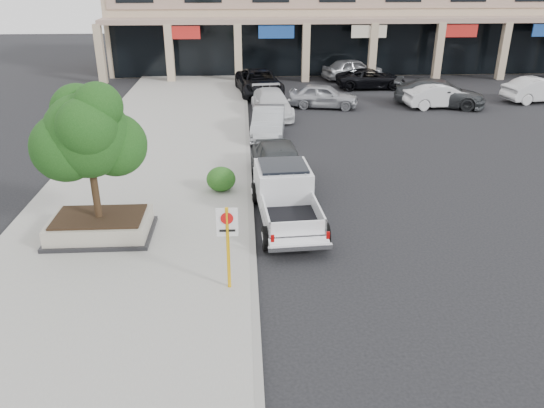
# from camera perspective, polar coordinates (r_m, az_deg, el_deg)

# --- Properties ---
(ground) EXTENTS (120.00, 120.00, 0.00)m
(ground) POSITION_cam_1_polar(r_m,az_deg,el_deg) (15.39, 3.80, -6.78)
(ground) COLOR black
(ground) RESTS_ON ground
(sidewalk) EXTENTS (8.00, 52.00, 0.15)m
(sidewalk) POSITION_cam_1_polar(r_m,az_deg,el_deg) (20.97, -13.27, 1.57)
(sidewalk) COLOR gray
(sidewalk) RESTS_ON ground
(curb) EXTENTS (0.20, 52.00, 0.15)m
(curb) POSITION_cam_1_polar(r_m,az_deg,el_deg) (20.63, -2.41, 1.84)
(curb) COLOR gray
(curb) RESTS_ON ground
(strip_mall) EXTENTS (40.55, 12.43, 9.50)m
(strip_mall) POSITION_cam_1_polar(r_m,az_deg,el_deg) (48.13, 9.06, 20.11)
(strip_mall) COLOR tan
(strip_mall) RESTS_ON ground
(planter) EXTENTS (3.20, 2.20, 0.68)m
(planter) POSITION_cam_1_polar(r_m,az_deg,el_deg) (17.45, -17.97, -2.29)
(planter) COLOR black
(planter) RESTS_ON sidewalk
(planter_tree) EXTENTS (2.90, 2.55, 4.00)m
(planter_tree) POSITION_cam_1_polar(r_m,az_deg,el_deg) (16.53, -18.69, 7.13)
(planter_tree) COLOR black
(planter_tree) RESTS_ON planter
(no_parking_sign) EXTENTS (0.55, 0.09, 2.30)m
(no_parking_sign) POSITION_cam_1_polar(r_m,az_deg,el_deg) (13.51, -4.79, -3.56)
(no_parking_sign) COLOR #E5A50C
(no_parking_sign) RESTS_ON sidewalk
(hedge) EXTENTS (1.10, 0.99, 0.93)m
(hedge) POSITION_cam_1_polar(r_m,az_deg,el_deg) (20.00, -5.51, 2.69)
(hedge) COLOR #164C15
(hedge) RESTS_ON sidewalk
(pickup_truck) EXTENTS (2.40, 5.61, 1.73)m
(pickup_truck) POSITION_cam_1_polar(r_m,az_deg,el_deg) (17.60, 1.62, 0.58)
(pickup_truck) COLOR white
(pickup_truck) RESTS_ON ground
(curb_car_a) EXTENTS (2.41, 5.00, 1.65)m
(curb_car_a) POSITION_cam_1_polar(r_m,az_deg,el_deg) (20.81, 0.87, 4.26)
(curb_car_a) COLOR #333639
(curb_car_a) RESTS_ON ground
(curb_car_b) EXTENTS (2.00, 4.57, 1.46)m
(curb_car_b) POSITION_cam_1_polar(r_m,az_deg,el_deg) (27.09, -0.38, 8.80)
(curb_car_b) COLOR #A1A4A9
(curb_car_b) RESTS_ON ground
(curb_car_c) EXTENTS (2.48, 5.14, 1.44)m
(curb_car_c) POSITION_cam_1_polar(r_m,az_deg,el_deg) (31.09, -0.04, 10.79)
(curb_car_c) COLOR silver
(curb_car_c) RESTS_ON ground
(curb_car_d) EXTENTS (3.40, 6.13, 1.62)m
(curb_car_d) POSITION_cam_1_polar(r_m,az_deg,el_deg) (36.51, -1.41, 12.94)
(curb_car_d) COLOR black
(curb_car_d) RESTS_ON ground
(lot_car_a) EXTENTS (4.49, 2.54, 1.44)m
(lot_car_a) POSITION_cam_1_polar(r_m,az_deg,el_deg) (33.10, 5.58, 11.50)
(lot_car_a) COLOR #A6A8AE
(lot_car_a) RESTS_ON ground
(lot_car_b) EXTENTS (4.57, 1.99, 1.46)m
(lot_car_b) POSITION_cam_1_polar(r_m,az_deg,el_deg) (34.54, 17.69, 11.05)
(lot_car_b) COLOR silver
(lot_car_b) RESTS_ON ground
(lot_car_c) EXTENTS (5.89, 4.21, 1.58)m
(lot_car_c) POSITION_cam_1_polar(r_m,az_deg,el_deg) (34.95, 17.57, 11.31)
(lot_car_c) COLOR #323538
(lot_car_c) RESTS_ON ground
(lot_car_d) EXTENTS (4.90, 2.34, 1.35)m
(lot_car_d) POSITION_cam_1_polar(r_m,az_deg,el_deg) (39.15, 10.57, 13.11)
(lot_car_d) COLOR black
(lot_car_d) RESTS_ON ground
(lot_car_e) EXTENTS (5.08, 3.37, 1.61)m
(lot_car_e) POSITION_cam_1_polar(r_m,az_deg,el_deg) (42.03, 8.69, 14.16)
(lot_car_e) COLOR #95979C
(lot_car_e) RESTS_ON ground
(lot_car_f) EXTENTS (4.86, 2.44, 1.53)m
(lot_car_f) POSITION_cam_1_polar(r_m,az_deg,el_deg) (38.43, 26.83, 10.91)
(lot_car_f) COLOR silver
(lot_car_f) RESTS_ON ground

